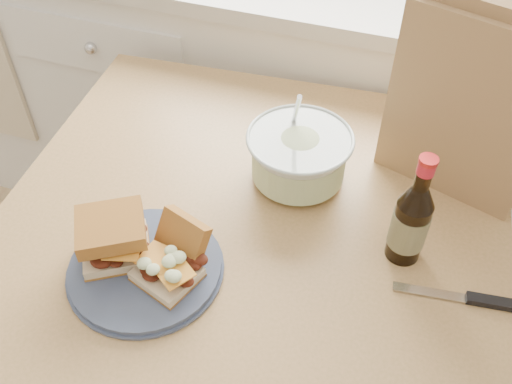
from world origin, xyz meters
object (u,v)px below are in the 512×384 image
(paper_bag, at_px, (479,93))
(plate, at_px, (145,268))
(coleslaw_bowl, at_px, (299,158))
(dining_table, at_px, (249,262))
(beer_bottle, at_px, (411,221))

(paper_bag, bearing_deg, plate, -119.07)
(plate, relative_size, coleslaw_bowl, 1.27)
(coleslaw_bowl, distance_m, paper_bag, 0.35)
(paper_bag, bearing_deg, dining_table, -122.45)
(dining_table, xyz_separation_m, paper_bag, (0.35, 0.29, 0.30))
(beer_bottle, distance_m, paper_bag, 0.29)
(plate, height_order, paper_bag, paper_bag)
(plate, height_order, coleslaw_bowl, coleslaw_bowl)
(dining_table, distance_m, plate, 0.24)
(dining_table, distance_m, paper_bag, 0.54)
(dining_table, xyz_separation_m, coleslaw_bowl, (0.05, 0.15, 0.17))
(dining_table, bearing_deg, coleslaw_bowl, 66.33)
(plate, bearing_deg, beer_bottle, 24.07)
(coleslaw_bowl, xyz_separation_m, beer_bottle, (0.23, -0.12, 0.03))
(dining_table, height_order, plate, plate)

